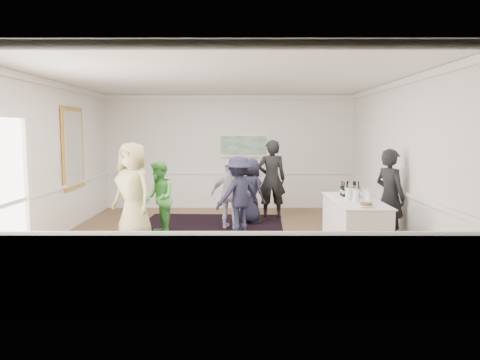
{
  "coord_description": "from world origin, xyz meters",
  "views": [
    {
      "loc": [
        0.34,
        -9.23,
        2.19
      ],
      "look_at": [
        0.31,
        0.2,
        1.19
      ],
      "focal_mm": 35.0,
      "sensor_mm": 36.0,
      "label": 1
    }
  ],
  "objects_px": {
    "guest_navy": "(250,191)",
    "nut_bowl": "(366,205)",
    "serving_table": "(354,224)",
    "guest_tan": "(133,192)",
    "guest_lilac": "(231,195)",
    "ice_bucket": "(353,192)",
    "guest_dark_b": "(272,179)",
    "guest_dark_a": "(239,194)",
    "bartender": "(390,197)",
    "guest_green": "(159,198)"
  },
  "relations": [
    {
      "from": "guest_lilac",
      "to": "guest_navy",
      "type": "bearing_deg",
      "value": -110.78
    },
    {
      "from": "serving_table",
      "to": "bartender",
      "type": "relative_size",
      "value": 1.22
    },
    {
      "from": "serving_table",
      "to": "guest_dark_b",
      "type": "distance_m",
      "value": 3.39
    },
    {
      "from": "serving_table",
      "to": "nut_bowl",
      "type": "height_order",
      "value": "nut_bowl"
    },
    {
      "from": "guest_dark_a",
      "to": "ice_bucket",
      "type": "xyz_separation_m",
      "value": [
        2.18,
        -1.18,
        0.2
      ]
    },
    {
      "from": "bartender",
      "to": "guest_lilac",
      "type": "relative_size",
      "value": 1.2
    },
    {
      "from": "guest_navy",
      "to": "nut_bowl",
      "type": "distance_m",
      "value": 3.76
    },
    {
      "from": "ice_bucket",
      "to": "nut_bowl",
      "type": "bearing_deg",
      "value": -91.77
    },
    {
      "from": "guest_navy",
      "to": "ice_bucket",
      "type": "relative_size",
      "value": 5.92
    },
    {
      "from": "guest_dark_a",
      "to": "bartender",
      "type": "bearing_deg",
      "value": 126.6
    },
    {
      "from": "guest_green",
      "to": "nut_bowl",
      "type": "height_order",
      "value": "guest_green"
    },
    {
      "from": "guest_dark_a",
      "to": "guest_navy",
      "type": "height_order",
      "value": "guest_dark_a"
    },
    {
      "from": "serving_table",
      "to": "guest_green",
      "type": "relative_size",
      "value": 1.44
    },
    {
      "from": "guest_lilac",
      "to": "guest_dark_b",
      "type": "distance_m",
      "value": 1.68
    },
    {
      "from": "guest_dark_b",
      "to": "nut_bowl",
      "type": "bearing_deg",
      "value": 106.62
    },
    {
      "from": "guest_navy",
      "to": "guest_tan",
      "type": "bearing_deg",
      "value": 81.73
    },
    {
      "from": "guest_dark_a",
      "to": "nut_bowl",
      "type": "bearing_deg",
      "value": 100.33
    },
    {
      "from": "bartender",
      "to": "guest_lilac",
      "type": "height_order",
      "value": "bartender"
    },
    {
      "from": "guest_lilac",
      "to": "bartender",
      "type": "bearing_deg",
      "value": 169.58
    },
    {
      "from": "serving_table",
      "to": "guest_green",
      "type": "bearing_deg",
      "value": 164.76
    },
    {
      "from": "bartender",
      "to": "guest_dark_b",
      "type": "bearing_deg",
      "value": 7.19
    },
    {
      "from": "guest_lilac",
      "to": "guest_dark_b",
      "type": "height_order",
      "value": "guest_dark_b"
    },
    {
      "from": "guest_navy",
      "to": "ice_bucket",
      "type": "height_order",
      "value": "guest_navy"
    },
    {
      "from": "guest_green",
      "to": "guest_lilac",
      "type": "bearing_deg",
      "value": 97.13
    },
    {
      "from": "serving_table",
      "to": "bartender",
      "type": "height_order",
      "value": "bartender"
    },
    {
      "from": "guest_lilac",
      "to": "ice_bucket",
      "type": "xyz_separation_m",
      "value": [
        2.36,
        -1.53,
        0.26
      ]
    },
    {
      "from": "guest_lilac",
      "to": "guest_navy",
      "type": "xyz_separation_m",
      "value": [
        0.46,
        0.65,
        -0.0
      ]
    },
    {
      "from": "bartender",
      "to": "guest_dark_b",
      "type": "distance_m",
      "value": 3.46
    },
    {
      "from": "guest_green",
      "to": "guest_navy",
      "type": "distance_m",
      "value": 2.36
    },
    {
      "from": "guest_dark_a",
      "to": "serving_table",
      "type": "bearing_deg",
      "value": 114.18
    },
    {
      "from": "guest_green",
      "to": "guest_dark_b",
      "type": "distance_m",
      "value": 3.2
    },
    {
      "from": "bartender",
      "to": "guest_tan",
      "type": "height_order",
      "value": "guest_tan"
    },
    {
      "from": "guest_dark_b",
      "to": "guest_dark_a",
      "type": "bearing_deg",
      "value": 61.99
    },
    {
      "from": "bartender",
      "to": "guest_navy",
      "type": "height_order",
      "value": "bartender"
    },
    {
      "from": "serving_table",
      "to": "bartender",
      "type": "xyz_separation_m",
      "value": [
        0.75,
        0.31,
        0.46
      ]
    },
    {
      "from": "guest_tan",
      "to": "guest_dark_a",
      "type": "distance_m",
      "value": 2.26
    },
    {
      "from": "guest_lilac",
      "to": "nut_bowl",
      "type": "bearing_deg",
      "value": 145.98
    },
    {
      "from": "bartender",
      "to": "guest_dark_b",
      "type": "xyz_separation_m",
      "value": [
        -2.1,
        2.75,
        0.06
      ]
    },
    {
      "from": "guest_navy",
      "to": "nut_bowl",
      "type": "bearing_deg",
      "value": 163.57
    },
    {
      "from": "bartender",
      "to": "guest_lilac",
      "type": "distance_m",
      "value": 3.42
    },
    {
      "from": "serving_table",
      "to": "ice_bucket",
      "type": "bearing_deg",
      "value": 87.23
    },
    {
      "from": "serving_table",
      "to": "guest_tan",
      "type": "relative_size",
      "value": 1.15
    },
    {
      "from": "bartender",
      "to": "guest_dark_a",
      "type": "distance_m",
      "value": 3.11
    },
    {
      "from": "guest_lilac",
      "to": "guest_dark_a",
      "type": "xyz_separation_m",
      "value": [
        0.18,
        -0.35,
        0.05
      ]
    },
    {
      "from": "guest_navy",
      "to": "ice_bucket",
      "type": "distance_m",
      "value": 2.91
    },
    {
      "from": "guest_dark_b",
      "to": "guest_navy",
      "type": "xyz_separation_m",
      "value": [
        -0.54,
        -0.68,
        -0.21
      ]
    },
    {
      "from": "guest_tan",
      "to": "nut_bowl",
      "type": "bearing_deg",
      "value": 17.73
    },
    {
      "from": "guest_dark_a",
      "to": "guest_dark_b",
      "type": "xyz_separation_m",
      "value": [
        0.82,
        1.68,
        0.16
      ]
    },
    {
      "from": "bartender",
      "to": "guest_green",
      "type": "relative_size",
      "value": 1.18
    },
    {
      "from": "nut_bowl",
      "to": "guest_dark_a",
      "type": "bearing_deg",
      "value": 133.57
    }
  ]
}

